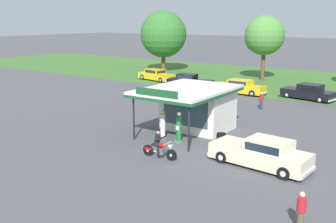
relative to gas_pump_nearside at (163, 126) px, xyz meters
name	(u,v)px	position (x,y,z in m)	size (l,w,h in m)	color
ground_plane	(186,150)	(2.48, -1.08, -0.89)	(300.00, 300.00, 0.00)	#4C4C51
grass_verge_strip	(318,84)	(2.48, 28.92, -0.88)	(120.00, 24.00, 0.01)	#3D6B2D
service_station_kiosk	(196,105)	(0.63, 3.11, 0.92)	(5.07, 7.03, 3.60)	silver
gas_pump_nearside	(163,126)	(0.00, 0.00, 0.00)	(0.44, 0.44, 1.94)	slate
gas_pump_offside	(179,129)	(1.25, 0.00, 0.01)	(0.44, 0.44, 1.97)	slate
motorcycle_with_rider	(159,147)	(1.90, -3.04, -0.23)	(2.20, 0.70, 1.58)	black
featured_classic_sedan	(261,154)	(7.12, -1.02, -0.17)	(5.58, 2.41, 1.56)	beige
parked_car_back_row_right	(308,92)	(4.16, 18.60, -0.19)	(5.39, 2.84, 1.53)	black
parked_car_back_row_centre_left	(156,75)	(-15.19, 19.93, -0.23)	(5.57, 2.91, 1.41)	gold
parked_car_back_row_centre_right	(239,87)	(-2.66, 17.63, -0.20)	(5.56, 2.01, 1.48)	gold
parked_car_back_row_centre	(190,81)	(-8.89, 17.77, -0.19)	(5.59, 2.37, 1.54)	black
bystander_standing_back_lot	(261,100)	(2.05, 11.84, -0.08)	(0.34, 0.34, 1.54)	#2D3351
bystander_strolling_foreground	(301,211)	(10.79, -6.41, -0.07)	(0.34, 0.34, 1.56)	brown
tree_oak_distant_spare	(164,35)	(-19.58, 27.95, 4.40)	(6.81, 6.81, 8.86)	brown
tree_oak_centre	(263,36)	(-4.23, 27.57, 4.65)	(4.95, 4.95, 8.14)	brown
spare_tire_stack	(221,139)	(3.68, 1.13, -0.53)	(0.60, 0.60, 0.72)	black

